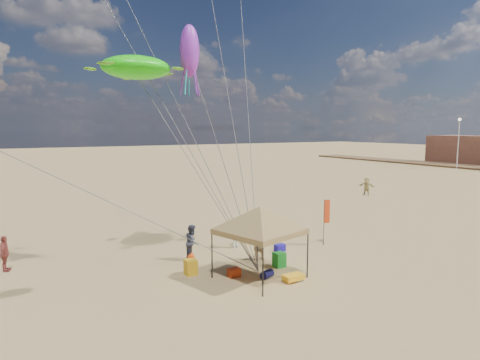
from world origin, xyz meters
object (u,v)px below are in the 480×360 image
at_px(person_near_c, 235,234).
at_px(cooler_red, 234,273).
at_px(chair_yellow, 191,267).
at_px(feather_flag, 326,214).
at_px(cooler_blue, 280,248).
at_px(person_near_b, 192,242).
at_px(canopy_tent, 260,209).
at_px(lamp_north, 459,135).
at_px(person_near_a, 259,244).
at_px(person_far_a, 5,254).
at_px(chair_green, 279,260).
at_px(person_far_c, 366,186).
at_px(beach_cart, 293,277).

bearing_deg(person_near_c, cooler_red, 77.26).
bearing_deg(chair_yellow, feather_flag, 4.14).
distance_m(cooler_blue, person_near_b, 4.83).
relative_size(canopy_tent, lamp_north, 0.71).
height_order(person_near_a, person_far_a, person_far_a).
xyz_separation_m(cooler_red, person_near_c, (2.37, 3.99, 0.60)).
xyz_separation_m(person_far_a, lamp_north, (65.50, 19.38, 4.67)).
bearing_deg(chair_green, feather_flag, 21.38).
bearing_deg(chair_yellow, cooler_red, -37.90).
relative_size(person_near_a, lamp_north, 0.20).
xyz_separation_m(canopy_tent, person_far_c, (21.92, 14.13, -2.22)).
distance_m(chair_green, person_near_c, 3.95).
bearing_deg(chair_green, person_far_c, 33.36).
xyz_separation_m(chair_yellow, person_near_b, (0.99, 2.02, 0.55)).
xyz_separation_m(canopy_tent, person_near_a, (1.38, 2.20, -2.27)).
bearing_deg(feather_flag, person_near_c, 155.39).
distance_m(canopy_tent, person_near_a, 3.45).
bearing_deg(canopy_tent, cooler_red, 143.24).
distance_m(feather_flag, cooler_blue, 3.39).
relative_size(feather_flag, person_near_c, 1.68).
bearing_deg(cooler_red, person_far_a, 145.61).
bearing_deg(person_far_a, chair_yellow, -107.66).
height_order(chair_green, lamp_north, lamp_north).
height_order(cooler_red, cooler_blue, same).
xyz_separation_m(chair_green, beach_cart, (-0.63, -1.91, -0.15)).
height_order(feather_flag, person_far_a, feather_flag).
bearing_deg(person_far_c, person_far_a, -108.23).
bearing_deg(person_near_b, chair_green, -100.39).
relative_size(canopy_tent, person_far_a, 3.46).
height_order(person_near_c, lamp_north, lamp_north).
xyz_separation_m(canopy_tent, person_far_a, (-9.70, 6.70, -2.26)).
xyz_separation_m(person_near_c, lamp_north, (54.36, 21.40, 4.73)).
bearing_deg(person_far_c, person_near_b, -97.90).
distance_m(cooler_red, chair_yellow, 1.99).
bearing_deg(canopy_tent, chair_green, 25.22).
bearing_deg(person_far_c, cooler_red, -90.98).
distance_m(beach_cart, lamp_north, 61.44).
distance_m(feather_flag, person_near_c, 5.26).
bearing_deg(person_near_a, chair_green, 102.76).
distance_m(canopy_tent, person_near_c, 5.42).
xyz_separation_m(feather_flag, person_near_c, (-4.69, 2.15, -0.99)).
relative_size(cooler_blue, person_near_b, 0.30).
bearing_deg(canopy_tent, person_near_b, 110.83).
bearing_deg(cooler_red, feather_flag, 14.62).
distance_m(chair_green, lamp_north, 60.03).
xyz_separation_m(cooler_blue, person_far_a, (-12.87, 3.85, 0.65)).
distance_m(canopy_tent, person_near_b, 4.74).
xyz_separation_m(beach_cart, person_near_b, (-2.48, 5.07, 0.70)).
height_order(beach_cart, person_far_c, person_far_c).
distance_m(person_near_a, person_near_b, 3.35).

